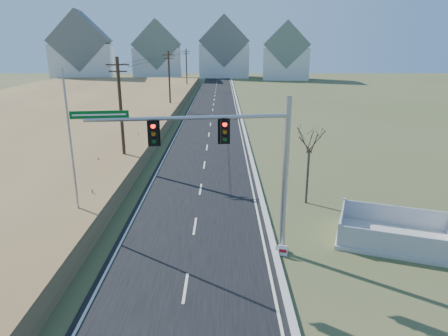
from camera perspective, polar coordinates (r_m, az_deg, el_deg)
ground at (r=19.36m, az=-4.99°, el=-13.52°), size 260.00×260.00×0.00m
road at (r=67.32m, az=-1.54°, el=8.81°), size 8.00×180.00×0.06m
curb at (r=67.34m, az=2.03°, el=8.86°), size 0.30×180.00×0.18m
reed_marsh at (r=62.77m, az=-24.44°, el=7.25°), size 38.00×110.00×1.30m
utility_pole_near at (r=33.01m, az=-14.49°, el=7.63°), size 1.80×0.26×9.00m
utility_pole_mid at (r=62.32m, az=-7.81°, el=12.29°), size 1.80×0.26×9.00m
utility_pole_far at (r=92.08m, az=-5.37°, el=13.92°), size 1.80×0.26×9.00m
condo_nw at (r=123.13m, az=-19.65°, el=15.26°), size 17.69×13.38×19.05m
condo_nnw at (r=126.14m, az=-9.47°, el=15.67°), size 14.93×11.17×17.03m
condo_n at (r=128.60m, az=0.01°, el=16.22°), size 15.27×10.20×18.54m
condo_ne at (r=122.01m, az=8.83°, el=15.61°), size 14.12×10.51×16.52m
traffic_signal_mast at (r=18.23m, az=3.06°, el=0.68°), size 9.64×1.52×7.72m
fence_enclosure at (r=22.93m, az=23.17°, el=-9.04°), size 6.74×5.65×1.31m
open_sign at (r=20.00m, az=8.40°, el=-11.61°), size 0.45×0.17×0.56m
flagpole at (r=22.72m, az=-20.67°, el=-0.18°), size 0.40×0.40×8.80m
bare_tree at (r=25.39m, az=12.17°, el=4.10°), size 2.00×2.00×5.31m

